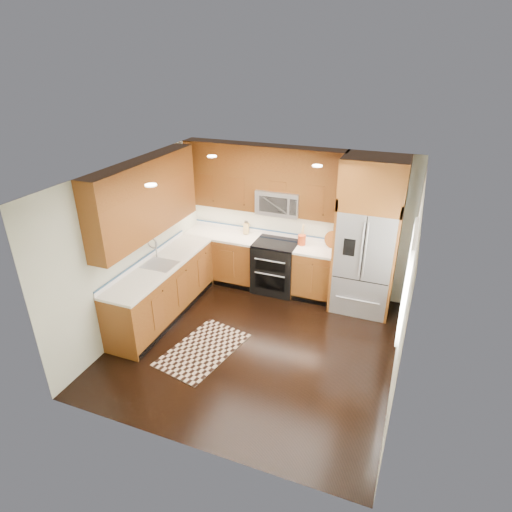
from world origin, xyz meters
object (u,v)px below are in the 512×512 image
at_px(range, 276,267).
at_px(knife_block, 246,228).
at_px(refrigerator, 367,237).
at_px(rug, 203,349).
at_px(utensil_crock, 302,238).

xyz_separation_m(range, knife_block, (-0.66, 0.21, 0.57)).
relative_size(refrigerator, rug, 1.91).
relative_size(rug, utensil_crock, 3.55).
bearing_deg(range, refrigerator, -1.40).
bearing_deg(rug, knife_block, 107.39).
xyz_separation_m(range, utensil_crock, (0.44, 0.09, 0.60)).
distance_m(range, rug, 2.17).
xyz_separation_m(refrigerator, knife_block, (-2.21, 0.25, -0.26)).
relative_size(range, rug, 0.70).
relative_size(refrigerator, utensil_crock, 6.78).
bearing_deg(refrigerator, rug, -133.98).
bearing_deg(range, utensil_crock, 11.32).
bearing_deg(rug, utensil_crock, 79.82).
distance_m(rug, knife_block, 2.53).
bearing_deg(refrigerator, knife_block, 173.48).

